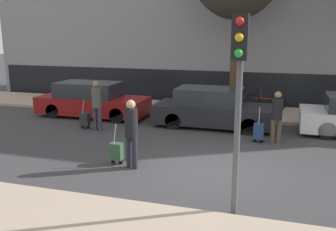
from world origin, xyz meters
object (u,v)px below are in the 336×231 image
(pedestrian_right, at_px, (277,114))
(trolley_left, at_px, (85,119))
(parked_car_1, at_px, (213,109))
(traffic_light, at_px, (239,77))
(parked_bicycle, at_px, (265,103))
(pedestrian_left, at_px, (97,102))
(pedestrian_center, at_px, (131,130))
(trolley_center, at_px, (116,151))
(parked_car_0, at_px, (92,101))
(trolley_right, at_px, (259,131))

(pedestrian_right, bearing_deg, trolley_left, 167.54)
(parked_car_1, height_order, traffic_light, traffic_light)
(parked_bicycle, bearing_deg, trolley_left, -143.85)
(pedestrian_left, relative_size, traffic_light, 0.47)
(pedestrian_left, bearing_deg, traffic_light, -35.10)
(parked_car_1, height_order, pedestrian_left, pedestrian_left)
(parked_car_1, xyz_separation_m, pedestrian_right, (2.33, -1.50, 0.28))
(pedestrian_left, bearing_deg, pedestrian_center, -42.90)
(pedestrian_center, relative_size, trolley_center, 1.63)
(parked_car_0, height_order, trolley_left, parked_car_0)
(trolley_right, bearing_deg, pedestrian_center, -132.45)
(trolley_left, xyz_separation_m, pedestrian_center, (3.20, -3.27, 0.69))
(pedestrian_left, height_order, trolley_right, pedestrian_left)
(trolley_left, height_order, trolley_center, trolley_left)
(parked_car_0, relative_size, pedestrian_left, 2.56)
(parked_car_1, distance_m, trolley_center, 5.12)
(pedestrian_left, bearing_deg, trolley_center, -47.41)
(trolley_left, height_order, traffic_light, traffic_light)
(parked_car_0, relative_size, parked_car_1, 1.05)
(parked_car_0, relative_size, parked_bicycle, 2.62)
(parked_car_0, xyz_separation_m, pedestrian_left, (1.28, -1.99, 0.36))
(pedestrian_left, distance_m, pedestrian_right, 6.24)
(pedestrian_right, bearing_deg, traffic_light, -111.32)
(parked_car_0, xyz_separation_m, trolley_right, (6.98, -1.86, -0.30))
(trolley_left, distance_m, trolley_right, 6.25)
(parked_car_0, relative_size, pedestrian_center, 2.53)
(pedestrian_left, relative_size, trolley_left, 1.59)
(trolley_right, bearing_deg, parked_car_1, 137.68)
(pedestrian_center, bearing_deg, parked_bicycle, 87.17)
(parked_bicycle, bearing_deg, parked_car_0, -159.27)
(pedestrian_left, xyz_separation_m, trolley_left, (-0.55, 0.07, -0.68))
(parked_car_0, distance_m, parked_bicycle, 7.45)
(trolley_center, bearing_deg, trolley_left, 130.87)
(pedestrian_left, xyz_separation_m, trolley_center, (2.13, -3.03, -0.69))
(pedestrian_right, bearing_deg, pedestrian_left, 168.33)
(pedestrian_left, xyz_separation_m, trolley_right, (5.70, 0.13, -0.67))
(parked_car_1, height_order, trolley_right, parked_car_1)
(parked_car_1, relative_size, trolley_center, 3.94)
(trolley_left, height_order, trolley_right, trolley_right)
(trolley_left, bearing_deg, pedestrian_left, -7.34)
(pedestrian_right, distance_m, trolley_right, 0.80)
(parked_car_1, height_order, pedestrian_right, pedestrian_right)
(pedestrian_left, distance_m, parked_bicycle, 7.35)
(pedestrian_left, distance_m, traffic_light, 7.73)
(parked_car_0, distance_m, trolley_right, 7.23)
(parked_car_0, relative_size, trolley_center, 4.13)
(trolley_left, relative_size, trolley_center, 1.01)
(trolley_right, bearing_deg, pedestrian_left, -178.67)
(traffic_light, xyz_separation_m, parked_bicycle, (0.13, 9.72, -2.25))
(parked_car_0, distance_m, pedestrian_right, 7.71)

